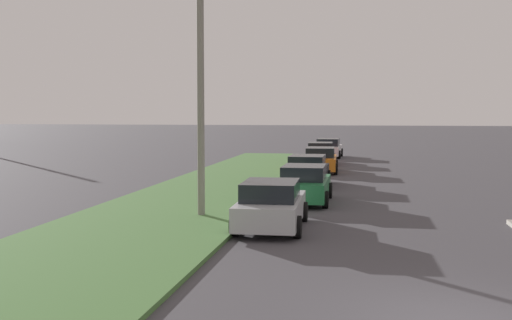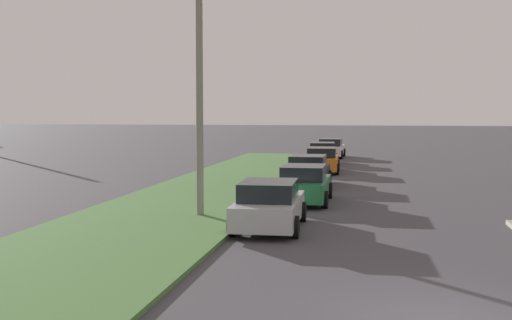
{
  "view_description": "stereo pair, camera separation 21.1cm",
  "coord_description": "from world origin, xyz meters",
  "px_view_note": "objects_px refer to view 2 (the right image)",
  "views": [
    {
      "loc": [
        -10.66,
        1.6,
        3.56
      ],
      "look_at": [
        14.6,
        5.96,
        1.56
      ],
      "focal_mm": 43.86,
      "sensor_mm": 36.0,
      "label": 1
    },
    {
      "loc": [
        -10.62,
        1.39,
        3.56
      ],
      "look_at": [
        14.6,
        5.96,
        1.56
      ],
      "focal_mm": 43.86,
      "sensor_mm": 36.0,
      "label": 2
    }
  ],
  "objects_px": {
    "parked_car_green": "(304,184)",
    "parked_car_black": "(308,171)",
    "parked_car_red": "(323,153)",
    "parked_car_white": "(331,148)",
    "parked_car_orange": "(322,160)",
    "streetlight": "(209,86)",
    "parked_car_silver": "(269,205)"
  },
  "relations": [
    {
      "from": "parked_car_white",
      "to": "streetlight",
      "type": "xyz_separation_m",
      "value": [
        -28.42,
        2.3,
        3.67
      ]
    },
    {
      "from": "parked_car_silver",
      "to": "parked_car_black",
      "type": "xyz_separation_m",
      "value": [
        11.23,
        -0.1,
        0.0
      ]
    },
    {
      "from": "parked_car_red",
      "to": "parked_car_silver",
      "type": "bearing_deg",
      "value": 177.38
    },
    {
      "from": "parked_car_black",
      "to": "parked_car_red",
      "type": "bearing_deg",
      "value": 1.55
    },
    {
      "from": "streetlight",
      "to": "parked_car_silver",
      "type": "bearing_deg",
      "value": -122.75
    },
    {
      "from": "parked_car_silver",
      "to": "parked_car_white",
      "type": "height_order",
      "value": "same"
    },
    {
      "from": "parked_car_silver",
      "to": "parked_car_black",
      "type": "distance_m",
      "value": 11.23
    },
    {
      "from": "parked_car_silver",
      "to": "parked_car_white",
      "type": "distance_m",
      "value": 29.85
    },
    {
      "from": "parked_car_orange",
      "to": "parked_car_red",
      "type": "xyz_separation_m",
      "value": [
        5.95,
        0.41,
        0.0
      ]
    },
    {
      "from": "parked_car_silver",
      "to": "parked_car_green",
      "type": "relative_size",
      "value": 1.01
    },
    {
      "from": "parked_car_red",
      "to": "streetlight",
      "type": "bearing_deg",
      "value": 171.72
    },
    {
      "from": "parked_car_orange",
      "to": "parked_car_red",
      "type": "relative_size",
      "value": 0.99
    },
    {
      "from": "parked_car_silver",
      "to": "parked_car_red",
      "type": "bearing_deg",
      "value": -1.17
    },
    {
      "from": "parked_car_silver",
      "to": "parked_car_orange",
      "type": "height_order",
      "value": "same"
    },
    {
      "from": "parked_car_red",
      "to": "parked_car_white",
      "type": "relative_size",
      "value": 1.01
    },
    {
      "from": "parked_car_orange",
      "to": "parked_car_green",
      "type": "bearing_deg",
      "value": 179.08
    },
    {
      "from": "parked_car_black",
      "to": "parked_car_white",
      "type": "height_order",
      "value": "same"
    },
    {
      "from": "parked_car_red",
      "to": "streetlight",
      "type": "distance_m",
      "value": 22.82
    },
    {
      "from": "parked_car_black",
      "to": "parked_car_white",
      "type": "distance_m",
      "value": 18.62
    },
    {
      "from": "parked_car_green",
      "to": "parked_car_black",
      "type": "bearing_deg",
      "value": 3.78
    },
    {
      "from": "parked_car_green",
      "to": "parked_car_black",
      "type": "height_order",
      "value": "same"
    },
    {
      "from": "parked_car_orange",
      "to": "streetlight",
      "type": "height_order",
      "value": "streetlight"
    },
    {
      "from": "parked_car_green",
      "to": "parked_car_red",
      "type": "xyz_separation_m",
      "value": [
        18.22,
        0.62,
        0.0
      ]
    },
    {
      "from": "parked_car_black",
      "to": "parked_car_orange",
      "type": "xyz_separation_m",
      "value": [
        6.68,
        -0.16,
        0.0
      ]
    },
    {
      "from": "parked_car_black",
      "to": "parked_car_red",
      "type": "height_order",
      "value": "same"
    },
    {
      "from": "parked_car_orange",
      "to": "parked_car_red",
      "type": "distance_m",
      "value": 5.97
    },
    {
      "from": "parked_car_green",
      "to": "streetlight",
      "type": "bearing_deg",
      "value": 147.12
    },
    {
      "from": "parked_car_black",
      "to": "parked_car_green",
      "type": "bearing_deg",
      "value": -175.7
    },
    {
      "from": "parked_car_red",
      "to": "parked_car_white",
      "type": "distance_m",
      "value": 5.99
    },
    {
      "from": "parked_car_orange",
      "to": "parked_car_white",
      "type": "relative_size",
      "value": 1.0
    },
    {
      "from": "parked_car_silver",
      "to": "parked_car_red",
      "type": "distance_m",
      "value": 23.87
    },
    {
      "from": "parked_car_black",
      "to": "parked_car_white",
      "type": "bearing_deg",
      "value": 0.54
    }
  ]
}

